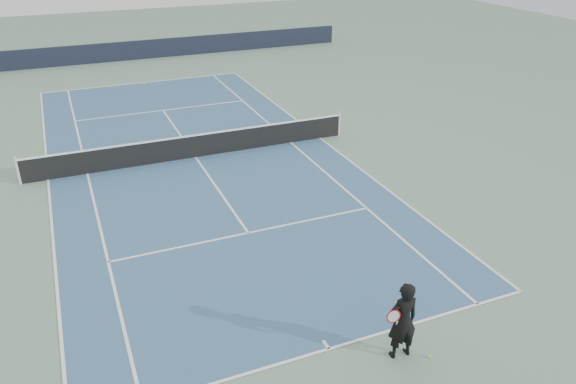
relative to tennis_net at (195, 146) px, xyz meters
name	(u,v)px	position (x,y,z in m)	size (l,w,h in m)	color
ground	(196,157)	(0.00, 0.00, -0.50)	(80.00, 80.00, 0.00)	slate
court_surface	(196,157)	(0.00, 0.00, -0.50)	(10.97, 23.77, 0.01)	#355A7D
tennis_net	(195,146)	(0.00, 0.00, 0.00)	(12.90, 0.10, 1.07)	silver
windscreen_far	(127,51)	(0.00, 17.88, 0.10)	(30.00, 0.25, 1.20)	black
tennis_player	(403,320)	(1.34, -12.62, 0.44)	(0.82, 0.54, 1.89)	black
tennis_ball	(430,357)	(1.90, -12.98, -0.47)	(0.06, 0.06, 0.06)	yellow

